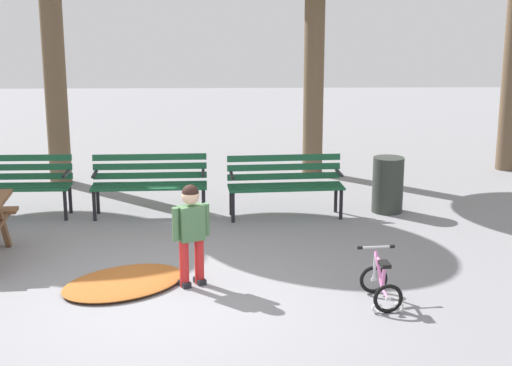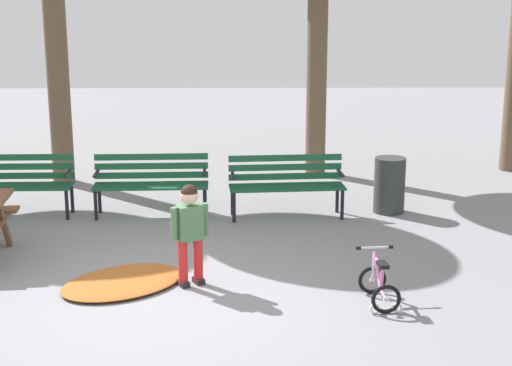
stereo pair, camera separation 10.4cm
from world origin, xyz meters
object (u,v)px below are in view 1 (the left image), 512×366
Objects in this scene: park_bench_far_left at (13,181)px; trash_bin at (388,185)px; park_bench_right at (285,181)px; kids_bicycle at (381,284)px; child_standing at (191,226)px; park_bench_left at (150,180)px.

park_bench_far_left is 5.28m from trash_bin.
park_bench_right reaches higher than kids_bicycle.
child_standing is 2.06m from kids_bicycle.
park_bench_left is at bearing 177.06° from park_bench_right.
park_bench_right is (3.79, -0.09, 0.00)m from park_bench_far_left.
child_standing reaches higher than kids_bicycle.
trash_bin is (2.64, 2.80, -0.26)m from child_standing.
child_standing is (-1.16, -2.62, 0.15)m from park_bench_right.
trash_bin is (5.28, 0.09, -0.11)m from park_bench_far_left.
park_bench_left is 2.04× the size of trash_bin.
kids_bicycle is (4.57, -3.25, -0.31)m from park_bench_far_left.
kids_bicycle is (2.68, -3.26, -0.31)m from park_bench_left.
park_bench_far_left is 1.44× the size of child_standing.
trash_bin is at bearing 46.68° from child_standing.
child_standing is (0.74, -2.72, 0.15)m from park_bench_left.
park_bench_right is (1.90, -0.10, 0.00)m from park_bench_left.
park_bench_far_left is 0.99× the size of park_bench_left.
park_bench_far_left is 3.78m from child_standing.
park_bench_right is at bearing 66.17° from child_standing.
park_bench_right is 3.27m from kids_bicycle.
park_bench_far_left is 2.74× the size of kids_bicycle.
child_standing is 1.41× the size of trash_bin.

